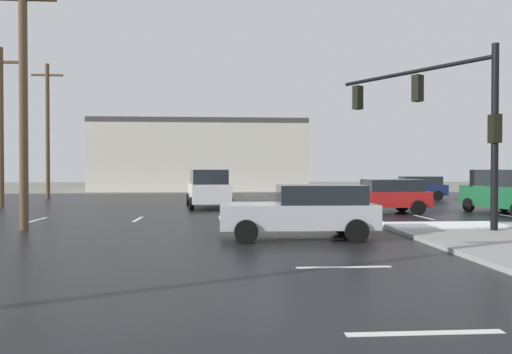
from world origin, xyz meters
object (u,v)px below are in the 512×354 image
object	(u,v)px
sedan_silver	(304,210)
utility_pole_mid	(23,97)
utility_pole_far	(1,124)
utility_pole_distant	(48,128)
sedan_red	(381,196)
suv_green	(511,191)
suv_white	(208,188)
sedan_navy	(413,187)
traffic_signal_mast	(443,110)

from	to	relation	value
sedan_silver	utility_pole_mid	world-z (taller)	utility_pole_mid
utility_pole_far	utility_pole_distant	world-z (taller)	utility_pole_distant
sedan_red	utility_pole_mid	xyz separation A→B (m)	(-13.99, -5.06, 3.65)
sedan_red	utility_pole_distant	size ratio (longest dim) A/B	0.48
suv_green	sedan_red	size ratio (longest dim) A/B	1.09
suv_white	utility_pole_far	size ratio (longest dim) A/B	0.57
utility_pole_far	utility_pole_distant	xyz separation A→B (m)	(-0.31, 7.78, 0.42)
sedan_navy	suv_white	size ratio (longest dim) A/B	0.93
sedan_red	utility_pole_far	bearing A→B (deg)	-17.26
suv_white	utility_pole_mid	size ratio (longest dim) A/B	0.58
sedan_silver	utility_pole_far	size ratio (longest dim) A/B	0.52
sedan_silver	utility_pole_far	distance (m)	19.91
traffic_signal_mast	sedan_red	world-z (taller)	traffic_signal_mast
utility_pole_distant	suv_green	bearing A→B (deg)	-28.95
suv_white	sedan_red	size ratio (longest dim) A/B	1.09
suv_green	sedan_silver	xyz separation A→B (m)	(-10.59, -6.81, -0.24)
sedan_navy	suv_white	world-z (taller)	suv_white
traffic_signal_mast	sedan_silver	size ratio (longest dim) A/B	1.29
suv_white	sedan_red	world-z (taller)	suv_white
sedan_silver	suv_white	size ratio (longest dim) A/B	0.92
suv_white	sedan_silver	bearing A→B (deg)	-171.62
traffic_signal_mast	utility_pole_far	distance (m)	22.60
sedan_silver	sedan_red	xyz separation A→B (m)	(4.93, 7.70, 0.00)
sedan_red	utility_pole_distant	distance (m)	24.12
utility_pole_far	utility_pole_mid	bearing A→B (deg)	-62.41
sedan_navy	sedan_silver	size ratio (longest dim) A/B	1.02
sedan_navy	sedan_red	bearing A→B (deg)	65.79
sedan_navy	utility_pole_mid	xyz separation A→B (m)	(-19.44, -14.82, 3.65)
traffic_signal_mast	suv_green	distance (m)	7.78
utility_pole_distant	sedan_navy	bearing A→B (deg)	-7.74
utility_pole_mid	utility_pole_far	distance (m)	11.81
suv_green	sedan_red	bearing A→B (deg)	-105.63
utility_pole_far	utility_pole_distant	distance (m)	7.80
suv_green	utility_pole_far	world-z (taller)	utility_pole_far
sedan_silver	utility_pole_distant	size ratio (longest dim) A/B	0.48
traffic_signal_mast	sedan_silver	distance (m)	6.49
sedan_silver	sedan_red	world-z (taller)	same
utility_pole_mid	utility_pole_far	world-z (taller)	utility_pole_far
sedan_navy	sedan_silver	bearing A→B (deg)	64.23
suv_green	utility_pole_distant	world-z (taller)	utility_pole_distant
suv_white	utility_pole_far	distance (m)	11.94
utility_pole_far	sedan_red	bearing A→B (deg)	-15.52
sedan_red	sedan_silver	bearing A→B (deg)	55.60
suv_green	utility_pole_far	bearing A→B (deg)	-110.79
sedan_red	utility_pole_far	xyz separation A→B (m)	(-19.46, 5.40, 3.72)
sedan_navy	utility_pole_far	world-z (taller)	utility_pole_far
sedan_silver	utility_pole_distant	distance (m)	25.95
utility_pole_mid	utility_pole_far	xyz separation A→B (m)	(-5.47, 10.46, 0.07)
utility_pole_mid	suv_white	bearing A→B (deg)	57.30
traffic_signal_mast	suv_green	xyz separation A→B (m)	(5.39, 4.72, -3.03)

